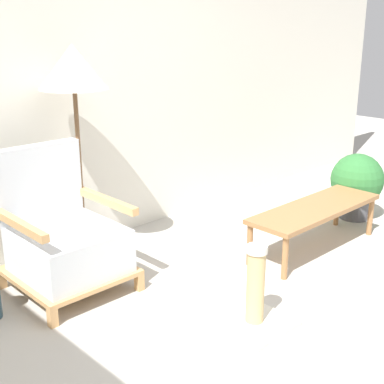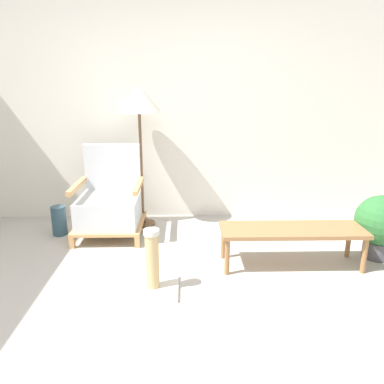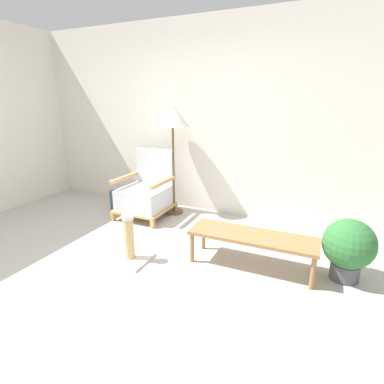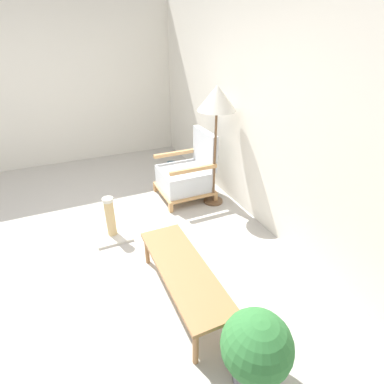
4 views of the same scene
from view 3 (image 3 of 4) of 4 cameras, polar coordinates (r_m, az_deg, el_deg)
name	(u,v)px [view 3 (image 3 of 4)]	position (r m, az deg, el deg)	size (l,w,h in m)	color
ground_plane	(101,290)	(2.91, -16.95, -17.46)	(14.00, 14.00, 0.00)	#B7B2A8
wall_back	(201,120)	(4.40, 1.77, 13.58)	(8.00, 0.06, 2.70)	silver
armchair	(146,193)	(4.35, -8.77, -0.20)	(0.69, 0.72, 0.93)	tan
floor_lamp	(173,119)	(4.24, -3.71, 13.67)	(0.48, 0.48, 1.57)	brown
coffee_table	(252,238)	(3.05, 11.43, -8.60)	(1.25, 0.40, 0.35)	olive
vase	(115,200)	(4.70, -14.44, -1.57)	(0.15, 0.15, 0.31)	#2D4C5B
potted_plant	(349,247)	(3.13, 27.66, -9.20)	(0.47, 0.47, 0.59)	#4C4C51
scratching_post	(130,247)	(3.24, -11.80, -10.18)	(0.40, 0.40, 0.51)	beige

